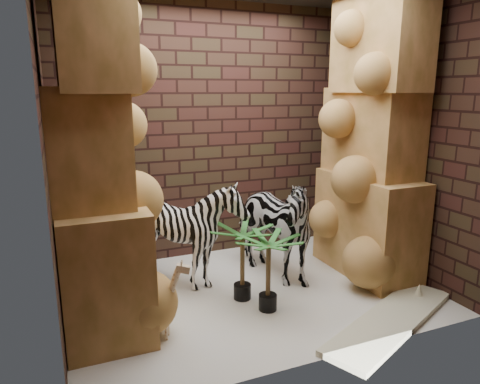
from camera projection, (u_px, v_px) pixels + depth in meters
name	position (u px, v px, depth m)	size (l,w,h in m)	color
floor	(250.00, 292.00, 4.43)	(3.50, 3.50, 0.00)	white
wall_back	(208.00, 133.00, 5.21)	(3.50, 3.50, 0.00)	#371B17
wall_front	(326.00, 166.00, 2.96)	(3.50, 3.50, 0.00)	#371B17
wall_left	(47.00, 155.00, 3.43)	(3.00, 3.00, 0.00)	#371B17
wall_right	(398.00, 137.00, 4.74)	(3.00, 3.00, 0.00)	#371B17
rock_pillar_left	(94.00, 153.00, 3.56)	(0.68, 1.30, 3.00)	tan
rock_pillar_right	(373.00, 139.00, 4.62)	(0.58, 1.25, 3.00)	tan
zebra_right	(269.00, 217.00, 4.65)	(0.62, 1.15, 1.36)	white
zebra_left	(189.00, 239.00, 4.46)	(0.93, 1.15, 1.04)	white
giraffe_toy	(155.00, 299.00, 3.54)	(0.36, 0.12, 0.70)	beige
palm_front	(242.00, 263.00, 4.22)	(0.36, 0.36, 0.75)	#1A5B2C
palm_back	(268.00, 273.00, 4.00)	(0.36, 0.36, 0.73)	#1A5B2C
surfboard	(391.00, 321.00, 3.84)	(1.73, 0.42, 0.05)	#EAE8BF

